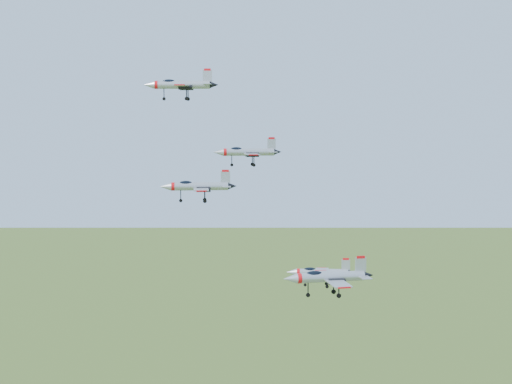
{
  "coord_description": "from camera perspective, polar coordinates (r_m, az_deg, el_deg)",
  "views": [
    {
      "loc": [
        -8.65,
        -115.57,
        147.97
      ],
      "look_at": [
        -0.68,
        -3.32,
        136.88
      ],
      "focal_mm": 50.0,
      "sensor_mm": 36.0,
      "label": 1
    }
  ],
  "objects": [
    {
      "name": "jet_right_low",
      "position": [
        103.59,
        5.77,
        -6.77
      ],
      "size": [
        13.61,
        11.34,
        3.64
      ],
      "rotation": [
        0.0,
        0.0,
        0.13
      ],
      "color": "#9DA1A9"
    },
    {
      "name": "jet_right_high",
      "position": [
        102.05,
        -4.71,
        0.47
      ],
      "size": [
        11.02,
        9.06,
        2.95
      ],
      "rotation": [
        0.0,
        0.0,
        0.02
      ],
      "color": "#9DA1A9"
    },
    {
      "name": "jet_lead",
      "position": [
        124.16,
        -6.1,
        8.54
      ],
      "size": [
        12.94,
        10.73,
        3.46
      ],
      "rotation": [
        0.0,
        0.0,
        -0.09
      ],
      "color": "#9DA1A9"
    },
    {
      "name": "jet_left_high",
      "position": [
        118.81,
        -0.76,
        3.23
      ],
      "size": [
        11.55,
        9.54,
        3.09
      ],
      "rotation": [
        0.0,
        0.0,
        0.06
      ],
      "color": "#9DA1A9"
    },
    {
      "name": "jet_left_low",
      "position": [
        121.74,
        5.16,
        -6.42
      ],
      "size": [
        11.8,
        9.82,
        3.15
      ],
      "rotation": [
        0.0,
        0.0,
        -0.12
      ],
      "color": "#9DA1A9"
    }
  ]
}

